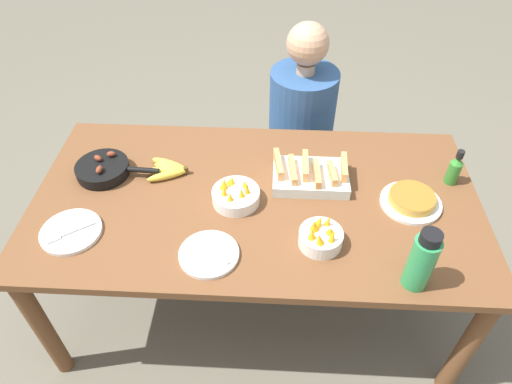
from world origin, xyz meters
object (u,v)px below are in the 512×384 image
fruit_bowl_mango (321,237)px  banana_bunch (169,169)px  melon_tray (310,175)px  skillet (104,169)px  fruit_bowl_citrus (236,195)px  person_figure (300,140)px  water_bottle (422,261)px  empty_plate_near_front (71,232)px  empty_plate_far_left (209,254)px  frittata_plate_center (411,200)px  hot_sauce_bottle (455,169)px

fruit_bowl_mango → banana_bunch: bearing=149.8°
melon_tray → fruit_bowl_mango: (0.03, -0.34, 0.01)m
skillet → fruit_bowl_citrus: (0.58, -0.14, 0.01)m
fruit_bowl_citrus → person_figure: person_figure is taller
fruit_bowl_mango → water_bottle: bearing=-26.2°
fruit_bowl_mango → fruit_bowl_citrus: fruit_bowl_mango is taller
fruit_bowl_mango → empty_plate_near_front: bearing=179.8°
empty_plate_far_left → fruit_bowl_citrus: (0.07, 0.29, 0.02)m
water_bottle → fruit_bowl_citrus: bearing=150.6°
banana_bunch → fruit_bowl_citrus: 0.34m
empty_plate_far_left → water_bottle: bearing=-6.2°
empty_plate_far_left → person_figure: (0.36, 1.04, -0.26)m
fruit_bowl_citrus → person_figure: bearing=69.0°
banana_bunch → fruit_bowl_mango: bearing=-30.2°
empty_plate_near_front → water_bottle: size_ratio=0.91×
empty_plate_near_front → fruit_bowl_citrus: (0.61, 0.21, 0.02)m
fruit_bowl_citrus → person_figure: 0.86m
frittata_plate_center → person_figure: 0.89m
empty_plate_far_left → fruit_bowl_citrus: size_ratio=1.14×
frittata_plate_center → fruit_bowl_mango: bearing=-148.9°
fruit_bowl_citrus → hot_sauce_bottle: size_ratio=1.16×
water_bottle → banana_bunch: bearing=151.1°
skillet → person_figure: person_figure is taller
empty_plate_far_left → hot_sauce_bottle: size_ratio=1.33×
empty_plate_near_front → empty_plate_far_left: size_ratio=1.05×
melon_tray → water_bottle: bearing=-55.7°
melon_tray → fruit_bowl_mango: size_ratio=1.96×
frittata_plate_center → fruit_bowl_mango: size_ratio=1.50×
fruit_bowl_mango → fruit_bowl_citrus: bearing=147.7°
frittata_plate_center → fruit_bowl_citrus: size_ratio=1.27×
empty_plate_near_front → hot_sauce_bottle: hot_sauce_bottle is taller
banana_bunch → water_bottle: water_bottle is taller
empty_plate_far_left → hot_sauce_bottle: 1.07m
banana_bunch → person_figure: (0.59, 0.60, -0.27)m
banana_bunch → skillet: bearing=-175.4°
skillet → fruit_bowl_mango: 0.97m
banana_bunch → fruit_bowl_citrus: (0.30, -0.16, 0.01)m
empty_plate_far_left → hot_sauce_bottle: bearing=24.8°
empty_plate_near_front → hot_sauce_bottle: size_ratio=1.39×
banana_bunch → melon_tray: 0.61m
empty_plate_near_front → fruit_bowl_mango: bearing=-0.2°
fruit_bowl_citrus → hot_sauce_bottle: (0.90, 0.16, 0.04)m
person_figure → empty_plate_near_front: bearing=-133.1°
fruit_bowl_citrus → person_figure: (0.29, 0.75, -0.28)m
hot_sauce_bottle → person_figure: person_figure is taller
banana_bunch → person_figure: bearing=45.2°
hot_sauce_bottle → melon_tray: bearing=-177.2°
melon_tray → fruit_bowl_citrus: fruit_bowl_citrus is taller
empty_plate_near_front → fruit_bowl_mango: size_ratio=1.42×
fruit_bowl_mango → water_bottle: 0.36m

